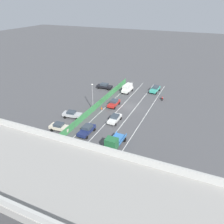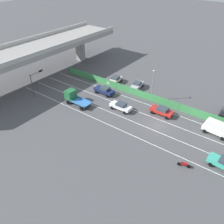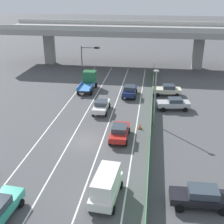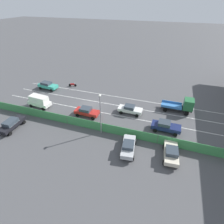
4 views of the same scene
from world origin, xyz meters
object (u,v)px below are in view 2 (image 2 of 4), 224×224
car_van_white (217,128)px  parked_wagon_silver (137,85)px  car_sedan_navy (104,90)px  flatbed_truck_blue (74,97)px  motorcycle (184,164)px  traffic_cone (154,104)px  car_sedan_red (162,111)px  parked_sedan_cream (115,80)px  street_lamp (153,82)px  car_sedan_white (121,106)px  traffic_light (36,79)px

car_van_white → parked_wagon_silver: (6.08, 19.44, -0.42)m
car_van_white → car_sedan_navy: (-0.28, 23.93, -0.38)m
flatbed_truck_blue → car_sedan_navy: bearing=-20.4°
motorcycle → traffic_cone: motorcycle is taller
car_sedan_red → parked_sedan_cream: parked_sedan_cream is taller
car_van_white → street_lamp: (3.49, 14.34, 2.85)m
car_van_white → car_sedan_white: bearing=101.3°
car_sedan_white → parked_sedan_cream: bearing=41.6°
car_van_white → car_sedan_red: (-0.14, 10.07, -0.42)m
parked_sedan_cream → street_lamp: bearing=-99.9°
car_sedan_white → flatbed_truck_blue: bearing=111.9°
car_sedan_red → street_lamp: street_lamp is taller
car_sedan_white → street_lamp: 8.23m
car_sedan_red → street_lamp: bearing=49.7°
flatbed_truck_blue → car_sedan_red: bearing=-66.9°
car_sedan_white → motorcycle: (-6.95, -15.98, -0.42)m
car_sedan_navy → parked_wagon_silver: (6.36, -4.48, -0.04)m
car_van_white → street_lamp: size_ratio=0.67×
traffic_cone → traffic_light: bearing=116.2°
parked_sedan_cream → street_lamp: (-1.88, -10.78, 3.25)m
traffic_cone → car_sedan_white: bearing=140.6°
car_sedan_red → car_sedan_navy: bearing=90.6°
car_sedan_white → car_sedan_navy: bearing=64.4°
car_sedan_red → parked_sedan_cream: (5.51, 15.05, 0.01)m
flatbed_truck_blue → parked_wagon_silver: flatbed_truck_blue is taller
parked_wagon_silver → motorcycle: bearing=-132.3°
car_sedan_navy → flatbed_truck_blue: flatbed_truck_blue is taller
parked_wagon_silver → traffic_light: size_ratio=0.87×
car_sedan_navy → parked_wagon_silver: 7.78m
car_sedan_navy → motorcycle: size_ratio=2.40×
parked_wagon_silver → street_lamp: 6.59m
traffic_cone → motorcycle: bearing=-136.9°
parked_wagon_silver → traffic_cone: parked_wagon_silver is taller
car_sedan_white → parked_wagon_silver: parked_wagon_silver is taller
car_sedan_white → car_sedan_red: car_sedan_red is taller
car_van_white → car_sedan_red: 10.08m
motorcycle → traffic_cone: 16.90m
car_sedan_navy → traffic_cone: car_sedan_navy is taller
car_van_white → car_sedan_white: size_ratio=1.04×
car_sedan_red → traffic_cone: car_sedan_red is taller
car_sedan_red → traffic_light: traffic_light is taller
car_van_white → parked_wagon_silver: size_ratio=1.01×
traffic_light → parked_sedan_cream: bearing=-35.2°
motorcycle → traffic_light: 34.26m
car_sedan_red → flatbed_truck_blue: flatbed_truck_blue is taller
flatbed_truck_blue → parked_sedan_cream: (12.53, -1.36, -0.49)m
flatbed_truck_blue → traffic_light: 9.42m
flatbed_truck_blue → motorcycle: flatbed_truck_blue is taller
traffic_light → parked_wagon_silver: bearing=-46.3°
parked_sedan_cream → car_sedan_red: bearing=-110.1°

